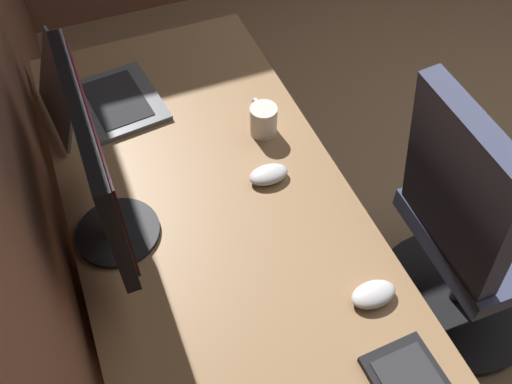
{
  "coord_description": "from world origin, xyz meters",
  "views": [
    {
      "loc": [
        -0.76,
        1.75,
        1.84
      ],
      "look_at": [
        -0.09,
        1.49,
        0.95
      ],
      "focal_mm": 39.35,
      "sensor_mm": 36.0,
      "label": 1
    }
  ],
  "objects": [
    {
      "name": "desk",
      "position": [
        -0.09,
        1.54,
        0.66
      ],
      "size": [
        1.84,
        0.69,
        0.73
      ],
      "color": "#936D47",
      "rests_on": "ground"
    },
    {
      "name": "drawer_pedestal",
      "position": [
        -0.02,
        1.56,
        0.35
      ],
      "size": [
        0.4,
        0.51,
        0.69
      ],
      "color": "#936D47",
      "rests_on": "ground"
    },
    {
      "name": "monitor_primary",
      "position": [
        0.08,
        1.77,
        0.97
      ],
      "size": [
        0.47,
        0.2,
        0.42
      ],
      "color": "black",
      "rests_on": "desk"
    },
    {
      "name": "laptop_left",
      "position": [
        0.53,
        1.73,
        0.78
      ],
      "size": [
        0.32,
        0.34,
        0.22
      ],
      "color": "#595B60",
      "rests_on": "desk"
    },
    {
      "name": "mouse_main",
      "position": [
        -0.3,
        1.3,
        0.75
      ],
      "size": [
        0.06,
        0.1,
        0.03
      ],
      "primitive_type": "ellipsoid",
      "color": "silver",
      "rests_on": "desk"
    },
    {
      "name": "mouse_spare",
      "position": [
        0.11,
        1.37,
        0.75
      ],
      "size": [
        0.06,
        0.1,
        0.03
      ],
      "primitive_type": "ellipsoid",
      "color": "silver",
      "rests_on": "desk"
    },
    {
      "name": "coffee_mug",
      "position": [
        0.27,
        1.32,
        0.77
      ],
      "size": [
        0.12,
        0.08,
        0.09
      ],
      "color": "silver",
      "rests_on": "desk"
    },
    {
      "name": "office_chair",
      "position": [
        -0.12,
        0.81,
        0.46
      ],
      "size": [
        0.56,
        0.56,
        0.97
      ],
      "color": "#383D56",
      "rests_on": "ground"
    }
  ]
}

